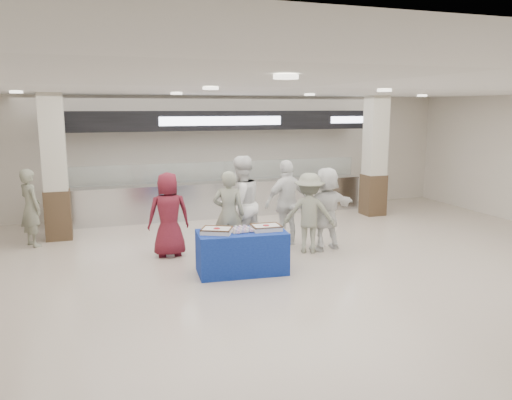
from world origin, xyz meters
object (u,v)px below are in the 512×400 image
object	(u,v)px
cupcake_tray	(241,229)
civilian_white	(326,209)
chef_tall	(241,204)
soldier_a	(229,214)
soldier_b	(309,213)
sheet_cake_left	(217,230)
chef_short	(287,203)
soldier_bg	(31,208)
sheet_cake_right	(266,227)
display_table	(242,252)
civilian_maroon	(169,214)

from	to	relation	value
cupcake_tray	civilian_white	xyz separation A→B (m)	(2.07, 0.85, 0.07)
cupcake_tray	chef_tall	xyz separation A→B (m)	(0.38, 1.30, 0.19)
soldier_a	soldier_b	distance (m)	1.62
sheet_cake_left	cupcake_tray	size ratio (longest dim) A/B	1.45
sheet_cake_left	soldier_b	bearing A→B (deg)	19.96
chef_tall	chef_short	xyz separation A→B (m)	(1.07, 0.13, -0.07)
chef_short	soldier_bg	world-z (taller)	chef_short
soldier_bg	soldier_a	bearing A→B (deg)	-149.21
soldier_b	sheet_cake_right	bearing A→B (deg)	58.87
cupcake_tray	chef_tall	bearing A→B (deg)	73.77
sheet_cake_right	soldier_b	world-z (taller)	soldier_b
chef_short	soldier_bg	size ratio (longest dim) A/B	1.10
soldier_bg	soldier_b	bearing A→B (deg)	-143.50
chef_tall	soldier_bg	bearing A→B (deg)	-44.69
display_table	soldier_a	world-z (taller)	soldier_a
sheet_cake_right	chef_short	bearing A→B (deg)	55.77
cupcake_tray	chef_tall	distance (m)	1.36
display_table	civilian_white	xyz separation A→B (m)	(2.07, 0.87, 0.48)
display_table	chef_short	world-z (taller)	chef_short
display_table	soldier_bg	world-z (taller)	soldier_bg
soldier_bg	display_table	bearing A→B (deg)	-160.17
display_table	civilian_white	distance (m)	2.30
sheet_cake_left	sheet_cake_right	distance (m)	0.89
soldier_a	chef_short	bearing A→B (deg)	-139.72
chef_short	soldier_bg	bearing A→B (deg)	-29.00
sheet_cake_right	chef_tall	bearing A→B (deg)	92.76
soldier_a	soldier_b	world-z (taller)	soldier_a
cupcake_tray	chef_short	distance (m)	2.04
cupcake_tray	soldier_bg	world-z (taller)	soldier_bg
sheet_cake_right	civilian_white	xyz separation A→B (m)	(1.63, 0.90, 0.05)
soldier_a	chef_short	world-z (taller)	chef_short
sheet_cake_left	chef_short	distance (m)	2.36
display_table	civilian_maroon	size ratio (longest dim) A/B	0.93
soldier_b	civilian_white	bearing A→B (deg)	-143.87
display_table	soldier_b	size ratio (longest dim) A/B	0.96
soldier_b	chef_short	bearing A→B (deg)	-48.01
sheet_cake_left	chef_tall	distance (m)	1.53
soldier_a	soldier_bg	world-z (taller)	soldier_a
civilian_maroon	sheet_cake_right	bearing A→B (deg)	137.03
soldier_a	chef_tall	world-z (taller)	chef_tall
display_table	soldier_a	distance (m)	1.12
civilian_maroon	chef_short	distance (m)	2.50
civilian_maroon	soldier_bg	world-z (taller)	civilian_maroon
chef_tall	cupcake_tray	bearing A→B (deg)	52.51
chef_tall	sheet_cake_right	bearing A→B (deg)	71.50
soldier_a	chef_short	size ratio (longest dim) A/B	0.94
civilian_white	display_table	bearing A→B (deg)	11.23
chef_short	soldier_b	world-z (taller)	chef_short
soldier_a	soldier_b	xyz separation A→B (m)	(1.60, -0.23, -0.04)
sheet_cake_left	soldier_a	distance (m)	1.10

